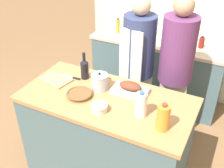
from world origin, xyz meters
The scene contains 18 objects.
kitchen_island centered at (0.00, 0.00, 0.47)m, with size 1.57×0.77×0.94m.
back_counter centered at (0.00, 1.50, 0.46)m, with size 1.78×0.60×0.92m.
back_wall centered at (0.00, 1.85, 1.27)m, with size 2.28×0.10×2.55m.
roasting_pan centered at (0.16, 0.17, 0.98)m, with size 0.33×0.21×0.11m.
wicker_basket centered at (-0.23, -0.09, 0.96)m, with size 0.23×0.23×0.04m.
cutting_board centered at (-0.58, 0.04, 0.95)m, with size 0.33×0.26×0.02m.
stock_pot centered at (-0.12, 0.10, 1.01)m, with size 0.16×0.16×0.18m.
mixing_bowl centered at (0.04, -0.19, 0.97)m, with size 0.14×0.14×0.07m.
juice_jug centered at (0.58, -0.17, 1.05)m, with size 0.10×0.10×0.23m.
milk_jug centered at (0.37, -0.09, 1.04)m, with size 0.09×0.09×0.23m.
wine_bottle_green centered at (-0.35, 0.21, 1.05)m, with size 0.08×0.08×0.28m.
wine_glass_left centered at (-0.15, 0.26, 1.01)m, with size 0.07×0.07×0.11m.
knife_chef centered at (-0.47, 0.15, 0.94)m, with size 0.22×0.04×0.01m.
condiment_bottle_tall centered at (-0.59, 1.47, 1.01)m, with size 0.05×0.05×0.21m.
condiment_bottle_short centered at (0.52, 1.49, 0.98)m, with size 0.07×0.07×0.15m.
condiment_bottle_extra centered at (0.39, 1.51, 0.99)m, with size 0.07×0.07×0.16m.
person_cook_aproned centered at (0.00, 0.75, 0.92)m, with size 0.35×0.37×1.66m.
person_cook_guest centered at (0.41, 0.77, 0.95)m, with size 0.35×0.35×1.71m.
Camera 1 is at (0.97, -1.81, 2.39)m, focal length 45.00 mm.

